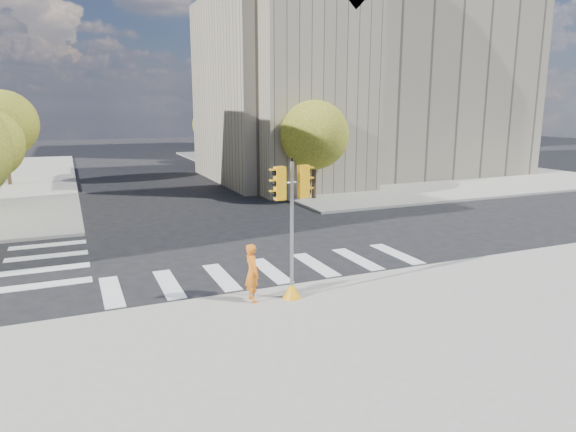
{
  "coord_description": "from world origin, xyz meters",
  "views": [
    {
      "loc": [
        -6.42,
        -18.36,
        5.76
      ],
      "look_at": [
        0.32,
        -2.66,
        2.1
      ],
      "focal_mm": 32.0,
      "sensor_mm": 36.0,
      "label": 1
    }
  ],
  "objects_px": {
    "traffic_signal": "(292,241)",
    "photographer": "(252,273)",
    "lamp_near": "(295,124)",
    "lamp_far": "(234,119)"
  },
  "relations": [
    {
      "from": "lamp_far",
      "to": "lamp_near",
      "type": "bearing_deg",
      "value": -90.0
    },
    {
      "from": "lamp_near",
      "to": "photographer",
      "type": "bearing_deg",
      "value": -117.38
    },
    {
      "from": "lamp_near",
      "to": "traffic_signal",
      "type": "bearing_deg",
      "value": -114.26
    },
    {
      "from": "lamp_far",
      "to": "traffic_signal",
      "type": "height_order",
      "value": "lamp_far"
    },
    {
      "from": "traffic_signal",
      "to": "lamp_near",
      "type": "bearing_deg",
      "value": 61.81
    },
    {
      "from": "lamp_near",
      "to": "lamp_far",
      "type": "bearing_deg",
      "value": 90.0
    },
    {
      "from": "traffic_signal",
      "to": "photographer",
      "type": "height_order",
      "value": "traffic_signal"
    },
    {
      "from": "traffic_signal",
      "to": "photographer",
      "type": "xyz_separation_m",
      "value": [
        -1.15,
        0.25,
        -0.9
      ]
    },
    {
      "from": "lamp_near",
      "to": "lamp_far",
      "type": "height_order",
      "value": "same"
    },
    {
      "from": "lamp_near",
      "to": "traffic_signal",
      "type": "distance_m",
      "value": 21.1
    }
  ]
}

